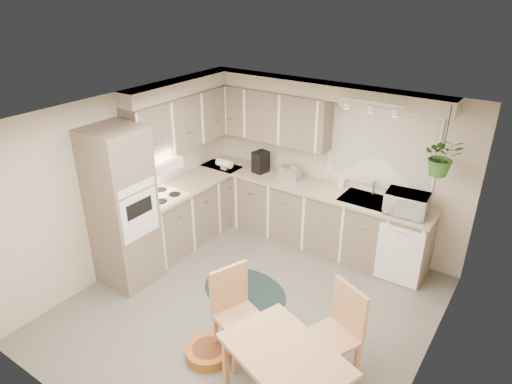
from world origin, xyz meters
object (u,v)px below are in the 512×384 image
pet_bed (208,352)px  chair_left (240,317)px  braided_rug (245,291)px  chair_back (331,336)px  microwave (407,201)px  dining_table (284,382)px

pet_bed → chair_left: bearing=41.1°
braided_rug → pet_bed: 1.17m
chair_back → pet_bed: 1.34m
chair_left → pet_bed: size_ratio=2.03×
chair_back → braided_rug: (-1.49, 0.62, -0.50)m
chair_left → chair_back: size_ratio=0.99×
chair_left → pet_bed: chair_left is taller
chair_left → pet_bed: (-0.26, -0.23, -0.44)m
chair_left → braided_rug: bearing=-125.2°
chair_back → pet_bed: bearing=47.8°
chair_left → chair_back: (0.90, 0.27, 0.01)m
pet_bed → microwave: 3.02m
braided_rug → pet_bed: size_ratio=2.40×
braided_rug → chair_back: bearing=-22.6°
dining_table → chair_back: chair_back is taller
chair_left → braided_rug: chair_left is taller
dining_table → chair_back: bearing=75.9°
chair_left → microwave: microwave is taller
pet_bed → chair_back: bearing=23.3°
chair_back → microwave: 2.17m
microwave → chair_left: bearing=-115.8°
pet_bed → braided_rug: bearing=106.2°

